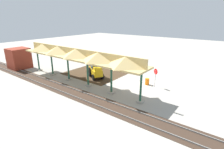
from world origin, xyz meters
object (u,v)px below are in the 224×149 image
(backhoe, at_px, (95,69))
(traffic_barrel, at_px, (147,82))
(brick_utility_building, at_px, (19,58))
(stop_sign, at_px, (156,74))

(backhoe, relative_size, traffic_barrel, 5.43)
(brick_utility_building, bearing_deg, traffic_barrel, -163.86)
(backhoe, xyz_separation_m, brick_utility_building, (14.49, 4.50, 0.54))
(backhoe, xyz_separation_m, traffic_barrel, (-7.77, -1.94, -0.82))
(brick_utility_building, relative_size, traffic_barrel, 4.02)
(stop_sign, distance_m, traffic_barrel, 1.82)
(stop_sign, relative_size, traffic_barrel, 2.81)
(brick_utility_building, xyz_separation_m, traffic_barrel, (-22.25, -6.44, -1.36))
(stop_sign, xyz_separation_m, backhoe, (8.95, 1.79, -0.56))
(stop_sign, bearing_deg, traffic_barrel, -6.92)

